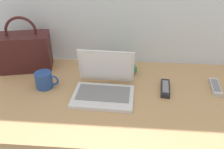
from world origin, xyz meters
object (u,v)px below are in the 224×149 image
Objects in this scene: coffee_mug at (44,80)px; laptop at (104,86)px; book_stack at (120,67)px; handbag at (25,51)px; remote_control_near at (215,87)px; remote_control_far at (165,88)px.

laptop is at bearing -5.30° from coffee_mug.
coffee_mug is 0.64× the size of book_stack.
handbag reaches higher than book_stack.
remote_control_near is 0.55m from book_stack.
laptop is 0.33m from remote_control_far.
remote_control_near is at bearing 7.17° from remote_control_far.
coffee_mug reaches higher than remote_control_far.
remote_control_near is 1.12m from handbag.
remote_control_far is (-0.27, -0.03, 0.00)m from remote_control_near.
handbag reaches higher than laptop.
remote_control_far is at bearing 1.96° from coffee_mug.
book_stack is (0.40, 0.21, -0.02)m from coffee_mug.
coffee_mug is at bearing 174.70° from laptop.
remote_control_near is at bearing 8.30° from laptop.
handbag is 1.64× the size of book_stack.
remote_control_near is at bearing 3.50° from coffee_mug.
book_stack is (-0.25, 0.19, 0.02)m from remote_control_far.
remote_control_near is 0.81× the size of book_stack.
remote_control_far is at bearing -172.83° from remote_control_near.
book_stack is (-0.53, 0.15, 0.02)m from remote_control_near.
handbag reaches higher than coffee_mug.
remote_control_near and remote_control_far have the same top height.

